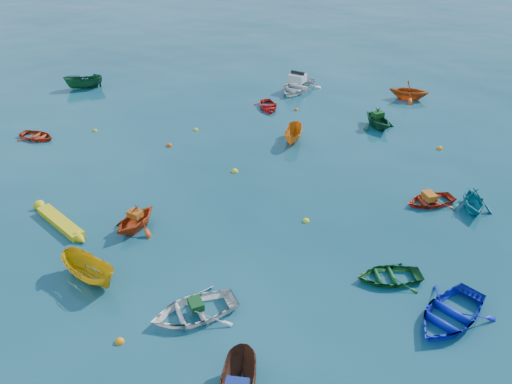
% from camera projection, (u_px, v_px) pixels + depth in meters
% --- Properties ---
extents(ground, '(160.00, 160.00, 0.00)m').
position_uv_depth(ground, '(234.00, 257.00, 22.36)').
color(ground, '#0A3A4B').
rests_on(ground, ground).
extents(dinghy_white_near, '(4.16, 3.92, 0.70)m').
position_uv_depth(dinghy_white_near, '(194.00, 315.00, 19.40)').
color(dinghy_white_near, white).
rests_on(dinghy_white_near, ground).
extents(dinghy_blue_se, '(4.30, 4.55, 0.77)m').
position_uv_depth(dinghy_blue_se, '(448.00, 319.00, 19.21)').
color(dinghy_blue_se, '#0F20BE').
rests_on(dinghy_blue_se, ground).
extents(dinghy_orange_w, '(2.89, 3.12, 1.35)m').
position_uv_depth(dinghy_orange_w, '(137.00, 229.00, 24.21)').
color(dinghy_orange_w, '#C43F12').
rests_on(dinghy_orange_w, ground).
extents(sampan_yellow_mid, '(3.29, 2.38, 1.20)m').
position_uv_depth(sampan_yellow_mid, '(92.00, 279.00, 21.12)').
color(sampan_yellow_mid, gold).
rests_on(sampan_yellow_mid, ground).
extents(dinghy_green_e, '(3.23, 2.70, 0.58)m').
position_uv_depth(dinghy_green_e, '(388.00, 279.00, 21.13)').
color(dinghy_green_e, '#145521').
rests_on(dinghy_green_e, ground).
extents(dinghy_cyan_se, '(2.19, 2.50, 1.25)m').
position_uv_depth(dinghy_cyan_se, '(471.00, 209.00, 25.65)').
color(dinghy_cyan_se, '#167A8A').
rests_on(dinghy_cyan_se, ground).
extents(dinghy_red_nw, '(2.82, 2.25, 0.52)m').
position_uv_depth(dinghy_red_nw, '(37.00, 138.00, 32.72)').
color(dinghy_red_nw, red).
rests_on(dinghy_red_nw, ground).
extents(sampan_orange_n, '(1.10, 2.74, 1.05)m').
position_uv_depth(sampan_orange_n, '(293.00, 141.00, 32.41)').
color(sampan_orange_n, orange).
rests_on(sampan_orange_n, ground).
extents(dinghy_green_n, '(3.46, 3.56, 1.43)m').
position_uv_depth(dinghy_green_n, '(377.00, 127.00, 34.22)').
color(dinghy_green_n, '#114A27').
rests_on(dinghy_green_n, ground).
extents(dinghy_red_ne, '(3.25, 2.94, 0.55)m').
position_uv_depth(dinghy_red_ne, '(429.00, 203.00, 26.13)').
color(dinghy_red_ne, '#B2270E').
rests_on(dinghy_red_ne, ground).
extents(dinghy_red_far, '(2.70, 3.10, 0.54)m').
position_uv_depth(dinghy_red_far, '(268.00, 108.00, 37.05)').
color(dinghy_red_far, red).
rests_on(dinghy_red_far, ground).
extents(dinghy_orange_far, '(3.11, 2.73, 1.56)m').
position_uv_depth(dinghy_orange_far, '(408.00, 99.00, 38.65)').
color(dinghy_orange_far, '#C04E12').
rests_on(dinghy_orange_far, ground).
extents(sampan_green_far, '(3.23, 2.31, 1.17)m').
position_uv_depth(sampan_green_far, '(85.00, 88.00, 40.65)').
color(sampan_green_far, '#104725').
rests_on(sampan_green_far, ground).
extents(kayak_yellow, '(3.93, 2.80, 0.43)m').
position_uv_depth(kayak_yellow, '(61.00, 225.00, 24.47)').
color(kayak_yellow, gold).
rests_on(kayak_yellow, ground).
extents(motorboat_white, '(4.28, 5.02, 1.48)m').
position_uv_depth(motorboat_white, '(297.00, 90.00, 40.25)').
color(motorboat_white, silver).
rests_on(motorboat_white, ground).
extents(tarp_green_a, '(0.79, 0.83, 0.32)m').
position_uv_depth(tarp_green_a, '(196.00, 304.00, 19.16)').
color(tarp_green_a, '#11461C').
rests_on(tarp_green_a, dinghy_white_near).
extents(tarp_orange_a, '(0.77, 0.67, 0.31)m').
position_uv_depth(tarp_orange_a, '(135.00, 214.00, 23.81)').
color(tarp_orange_a, '#B45012').
rests_on(tarp_orange_a, dinghy_orange_w).
extents(tarp_green_b, '(0.94, 0.89, 0.36)m').
position_uv_depth(tarp_green_b, '(378.00, 114.00, 33.82)').
color(tarp_green_b, '#114716').
rests_on(tarp_green_b, dinghy_green_n).
extents(tarp_orange_b, '(0.82, 0.90, 0.35)m').
position_uv_depth(tarp_orange_b, '(429.00, 196.00, 25.86)').
color(tarp_orange_b, '#C15D13').
rests_on(tarp_orange_b, dinghy_red_ne).
extents(buoy_or_a, '(0.34, 0.34, 0.34)m').
position_uv_depth(buoy_or_a, '(120.00, 342.00, 18.25)').
color(buoy_or_a, orange).
rests_on(buoy_or_a, ground).
extents(buoy_ye_a, '(0.33, 0.33, 0.33)m').
position_uv_depth(buoy_ye_a, '(306.00, 221.00, 24.73)').
color(buoy_ye_a, yellow).
rests_on(buoy_ye_a, ground).
extents(buoy_ye_b, '(0.30, 0.30, 0.30)m').
position_uv_depth(buoy_ye_b, '(95.00, 131.00, 33.68)').
color(buoy_ye_b, gold).
rests_on(buoy_ye_b, ground).
extents(buoy_or_c, '(0.38, 0.38, 0.38)m').
position_uv_depth(buoy_or_c, '(169.00, 146.00, 31.78)').
color(buoy_or_c, '#D9470B').
rests_on(buoy_or_c, ground).
extents(buoy_ye_c, '(0.39, 0.39, 0.39)m').
position_uv_depth(buoy_ye_c, '(235.00, 172.00, 28.95)').
color(buoy_ye_c, yellow).
rests_on(buoy_ye_c, ground).
extents(buoy_or_d, '(0.36, 0.36, 0.36)m').
position_uv_depth(buoy_or_d, '(439.00, 149.00, 31.43)').
color(buoy_or_d, orange).
rests_on(buoy_or_d, ground).
extents(buoy_ye_d, '(0.30, 0.30, 0.30)m').
position_uv_depth(buoy_ye_d, '(196.00, 130.00, 33.81)').
color(buoy_ye_d, yellow).
rests_on(buoy_ye_d, ground).
extents(buoy_or_e, '(0.30, 0.30, 0.30)m').
position_uv_depth(buoy_or_e, '(296.00, 110.00, 36.78)').
color(buoy_or_e, '#F2580D').
rests_on(buoy_or_e, ground).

